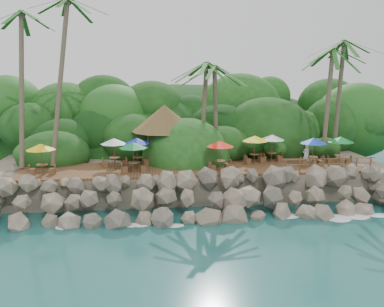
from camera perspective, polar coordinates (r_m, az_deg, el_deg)
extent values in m
plane|color=#19514F|center=(26.18, 1.49, -9.90)|extent=(140.00, 140.00, 0.00)
cube|color=gray|center=(41.19, -1.56, -0.50)|extent=(32.00, 25.20, 2.10)
ellipsoid|color=#143811|center=(48.72, -2.31, 0.09)|extent=(44.80, 28.00, 15.40)
cube|color=brown|center=(31.22, 0.00, -2.16)|extent=(26.00, 5.00, 0.20)
ellipsoid|color=white|center=(27.60, -24.51, -9.76)|extent=(1.20, 0.80, 0.06)
ellipsoid|color=white|center=(26.82, -18.32, -9.90)|extent=(1.20, 0.80, 0.06)
ellipsoid|color=white|center=(26.36, -11.83, -9.93)|extent=(1.20, 0.80, 0.06)
ellipsoid|color=white|center=(26.23, -5.20, -9.83)|extent=(1.20, 0.80, 0.06)
ellipsoid|color=white|center=(26.45, 1.40, -9.61)|extent=(1.20, 0.80, 0.06)
ellipsoid|color=white|center=(27.00, 7.81, -9.27)|extent=(1.20, 0.80, 0.06)
ellipsoid|color=white|center=(27.86, 13.87, -8.84)|extent=(1.20, 0.80, 0.06)
ellipsoid|color=white|center=(29.01, 19.50, -8.36)|extent=(1.20, 0.80, 0.06)
ellipsoid|color=white|center=(30.42, 24.64, -7.84)|extent=(1.20, 0.80, 0.06)
cylinder|color=brown|center=(33.58, -22.95, 8.33)|extent=(0.57, 2.78, 11.72)
ellipsoid|color=#23601E|center=(33.89, -23.76, 18.40)|extent=(6.00, 6.00, 2.40)
cylinder|color=brown|center=(33.05, -18.14, 9.50)|extent=(1.95, 2.74, 12.68)
cylinder|color=brown|center=(33.78, 1.70, 5.90)|extent=(0.85, 0.84, 7.98)
ellipsoid|color=#23601E|center=(33.64, 1.74, 12.67)|extent=(6.00, 6.00, 2.40)
cylinder|color=brown|center=(34.07, 3.35, 5.72)|extent=(0.86, 1.06, 7.73)
ellipsoid|color=#23601E|center=(33.92, 3.42, 12.22)|extent=(6.00, 6.00, 2.40)
cylinder|color=brown|center=(35.60, 18.63, 6.52)|extent=(1.13, 1.24, 9.12)
ellipsoid|color=#23601E|center=(35.56, 19.11, 13.87)|extent=(6.00, 6.00, 2.40)
cylinder|color=brown|center=(37.19, 20.01, 7.12)|extent=(0.38, 0.90, 9.79)
ellipsoid|color=#23601E|center=(37.21, 20.54, 14.64)|extent=(6.00, 6.00, 2.40)
cylinder|color=brown|center=(32.64, -6.20, 0.70)|extent=(0.16, 0.16, 2.40)
cylinder|color=brown|center=(32.76, -1.30, 0.80)|extent=(0.16, 0.16, 2.40)
cylinder|color=brown|center=(35.39, -6.23, 1.53)|extent=(0.16, 0.16, 2.40)
cylinder|color=brown|center=(35.51, -1.71, 1.62)|extent=(0.16, 0.16, 2.40)
cone|color=brown|center=(33.72, -3.91, 5.03)|extent=(5.49, 5.49, 2.20)
cylinder|color=brown|center=(34.21, 20.11, -0.87)|extent=(0.08, 0.08, 0.73)
cylinder|color=brown|center=(34.13, 20.15, -0.25)|extent=(0.83, 0.83, 0.05)
cylinder|color=brown|center=(34.07, 20.19, 0.32)|extent=(0.05, 0.05, 2.18)
cone|color=#0C702A|center=(33.91, 20.30, 1.89)|extent=(2.08, 2.08, 0.45)
cube|color=brown|center=(34.06, 18.97, -1.08)|extent=(0.49, 0.49, 0.46)
cube|color=brown|center=(34.42, 21.21, -1.11)|extent=(0.49, 0.49, 0.46)
cylinder|color=brown|center=(32.97, 8.81, -0.74)|extent=(0.08, 0.08, 0.73)
cylinder|color=brown|center=(32.90, 8.83, -0.10)|extent=(0.83, 0.83, 0.05)
cylinder|color=brown|center=(32.83, 8.84, 0.50)|extent=(0.05, 0.05, 2.18)
cone|color=yellow|center=(32.67, 8.89, 2.12)|extent=(2.08, 2.08, 0.45)
cube|color=brown|center=(32.57, 7.85, -1.11)|extent=(0.55, 0.55, 0.46)
cube|color=brown|center=(33.44, 9.72, -0.84)|extent=(0.55, 0.55, 0.46)
cylinder|color=brown|center=(30.27, 3.96, -1.71)|extent=(0.08, 0.08, 0.73)
cylinder|color=brown|center=(30.18, 3.97, -1.01)|extent=(0.83, 0.83, 0.05)
cylinder|color=brown|center=(30.11, 3.98, -0.37)|extent=(0.05, 0.05, 2.18)
cone|color=red|center=(29.94, 4.01, 1.40)|extent=(2.08, 2.08, 0.45)
cube|color=brown|center=(29.92, 2.86, -2.13)|extent=(0.55, 0.55, 0.46)
cube|color=brown|center=(30.69, 5.03, -1.81)|extent=(0.55, 0.55, 0.46)
cylinder|color=brown|center=(31.77, -7.73, -1.17)|extent=(0.08, 0.08, 0.73)
cylinder|color=brown|center=(31.69, -7.75, -0.50)|extent=(0.83, 0.83, 0.05)
cylinder|color=brown|center=(31.62, -7.77, 0.12)|extent=(0.05, 0.05, 2.18)
cone|color=#0C1CA3|center=(31.45, -7.81, 1.80)|extent=(2.08, 2.08, 0.45)
cube|color=brown|center=(31.56, -8.90, -1.54)|extent=(0.55, 0.55, 0.46)
cube|color=brown|center=(32.05, -6.57, -1.28)|extent=(0.55, 0.55, 0.46)
cylinder|color=brown|center=(29.92, -8.22, -1.96)|extent=(0.08, 0.08, 0.73)
cylinder|color=brown|center=(29.83, -8.24, -1.25)|extent=(0.83, 0.83, 0.05)
cylinder|color=brown|center=(29.76, -8.26, -0.60)|extent=(0.05, 0.05, 2.18)
cone|color=#0C6C2B|center=(29.58, -8.31, 1.19)|extent=(2.08, 2.08, 0.45)
cube|color=brown|center=(29.84, -9.52, -2.30)|extent=(0.49, 0.49, 0.46)
cube|color=brown|center=(30.07, -6.91, -2.13)|extent=(0.49, 0.49, 0.46)
cylinder|color=brown|center=(31.94, -1.62, -1.00)|extent=(0.08, 0.08, 0.73)
cylinder|color=brown|center=(31.86, -1.62, -0.33)|extent=(0.83, 0.83, 0.05)
cylinder|color=brown|center=(31.80, -1.62, 0.28)|extent=(0.05, 0.05, 2.18)
cone|color=#0B1A96|center=(31.63, -1.63, 1.95)|extent=(2.08, 2.08, 0.45)
cube|color=brown|center=(31.86, -2.85, -1.29)|extent=(0.45, 0.45, 0.46)
cube|color=brown|center=(32.10, -0.40, -1.19)|extent=(0.45, 0.45, 0.46)
cylinder|color=brown|center=(30.85, -20.40, -2.16)|extent=(0.08, 0.08, 0.73)
cylinder|color=brown|center=(30.77, -20.45, -1.47)|extent=(0.83, 0.83, 0.05)
cylinder|color=brown|center=(30.70, -20.50, -0.84)|extent=(0.05, 0.05, 2.18)
cone|color=yellow|center=(30.53, -20.62, 0.89)|extent=(2.08, 2.08, 0.45)
cube|color=brown|center=(31.08, -21.62, -2.41)|extent=(0.43, 0.43, 0.46)
cube|color=brown|center=(30.71, -19.14, -2.40)|extent=(0.43, 0.43, 0.46)
cylinder|color=brown|center=(31.87, -10.88, -1.23)|extent=(0.08, 0.08, 0.73)
cylinder|color=brown|center=(31.79, -10.90, -0.56)|extent=(0.83, 0.83, 0.05)
cylinder|color=brown|center=(31.72, -10.92, 0.05)|extent=(0.05, 0.05, 2.18)
cone|color=silver|center=(31.56, -10.99, 1.73)|extent=(2.08, 2.08, 0.45)
cube|color=brown|center=(31.95, -12.11, -1.50)|extent=(0.42, 0.42, 0.46)
cube|color=brown|center=(31.86, -9.62, -1.44)|extent=(0.42, 0.42, 0.46)
cylinder|color=brown|center=(33.83, 11.14, -0.51)|extent=(0.08, 0.08, 0.73)
cylinder|color=brown|center=(33.76, 11.17, 0.11)|extent=(0.83, 0.83, 0.05)
cylinder|color=brown|center=(33.69, 11.19, 0.69)|extent=(0.05, 0.05, 2.18)
cone|color=silver|center=(33.54, 11.25, 2.28)|extent=(2.08, 2.08, 0.45)
cube|color=brown|center=(33.64, 10.02, -0.78)|extent=(0.43, 0.43, 0.46)
cube|color=brown|center=(34.10, 12.23, -0.70)|extent=(0.43, 0.43, 0.46)
cylinder|color=brown|center=(32.92, 16.64, -1.10)|extent=(0.08, 0.08, 0.73)
cylinder|color=brown|center=(32.85, 16.67, -0.46)|extent=(0.83, 0.83, 0.05)
cylinder|color=brown|center=(32.78, 16.71, 0.13)|extent=(0.05, 0.05, 2.18)
cone|color=#0D2EB2|center=(32.62, 16.80, 1.76)|extent=(2.08, 2.08, 0.45)
cube|color=brown|center=(32.65, 15.53, -1.39)|extent=(0.44, 0.44, 0.46)
cube|color=brown|center=(33.26, 17.70, -1.29)|extent=(0.44, 0.44, 0.46)
cylinder|color=brown|center=(30.32, 13.08, -1.70)|extent=(0.10, 0.10, 1.00)
cylinder|color=brown|center=(30.70, 15.02, -1.63)|extent=(0.10, 0.10, 1.00)
cylinder|color=brown|center=(31.12, 16.90, -1.57)|extent=(0.10, 0.10, 1.00)
cylinder|color=brown|center=(31.57, 18.74, -1.50)|extent=(0.10, 0.10, 1.00)
cylinder|color=brown|center=(32.05, 20.52, -1.44)|extent=(0.10, 0.10, 1.00)
cylinder|color=brown|center=(32.56, 22.25, -1.37)|extent=(0.10, 0.10, 1.00)
cylinder|color=brown|center=(33.10, 23.92, -1.31)|extent=(0.10, 0.10, 1.00)
cube|color=brown|center=(31.48, 18.79, -0.70)|extent=(7.20, 0.06, 0.06)
cube|color=brown|center=(31.56, 18.74, -1.41)|extent=(7.20, 0.06, 0.06)
imported|color=silver|center=(32.74, 15.84, -0.18)|extent=(0.76, 0.63, 1.79)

